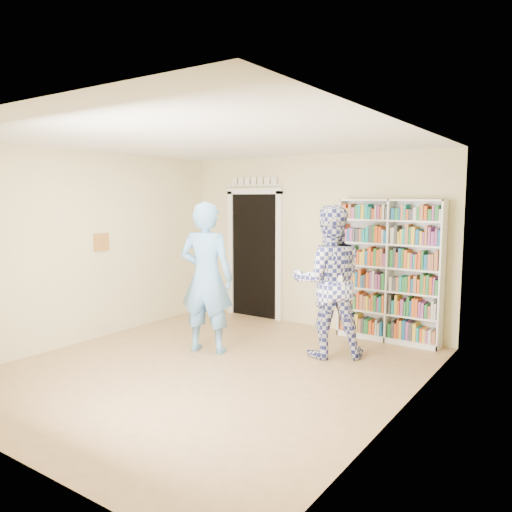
# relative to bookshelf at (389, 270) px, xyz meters

# --- Properties ---
(floor) EXTENTS (5.00, 5.00, 0.00)m
(floor) POSITION_rel_bookshelf_xyz_m (-1.32, -2.34, -1.02)
(floor) COLOR #987349
(floor) RESTS_ON ground
(ceiling) EXTENTS (5.00, 5.00, 0.00)m
(ceiling) POSITION_rel_bookshelf_xyz_m (-1.32, -2.34, 1.68)
(ceiling) COLOR white
(ceiling) RESTS_ON wall_back
(wall_back) EXTENTS (4.50, 0.00, 4.50)m
(wall_back) POSITION_rel_bookshelf_xyz_m (-1.32, 0.16, 0.33)
(wall_back) COLOR beige
(wall_back) RESTS_ON floor
(wall_left) EXTENTS (0.00, 5.00, 5.00)m
(wall_left) POSITION_rel_bookshelf_xyz_m (-3.57, -2.34, 0.33)
(wall_left) COLOR beige
(wall_left) RESTS_ON floor
(wall_right) EXTENTS (0.00, 5.00, 5.00)m
(wall_right) POSITION_rel_bookshelf_xyz_m (0.93, -2.34, 0.33)
(wall_right) COLOR beige
(wall_right) RESTS_ON floor
(bookshelf) EXTENTS (1.47, 0.28, 2.02)m
(bookshelf) POSITION_rel_bookshelf_xyz_m (0.00, 0.00, 0.00)
(bookshelf) COLOR white
(bookshelf) RESTS_ON floor
(doorway) EXTENTS (1.10, 0.08, 2.43)m
(doorway) POSITION_rel_bookshelf_xyz_m (-2.42, 0.13, 0.16)
(doorway) COLOR black
(doorway) RESTS_ON floor
(wall_art) EXTENTS (0.03, 0.25, 0.25)m
(wall_art) POSITION_rel_bookshelf_xyz_m (-3.55, -2.14, 0.38)
(wall_art) COLOR brown
(wall_art) RESTS_ON wall_left
(man_blue) EXTENTS (0.84, 0.67, 1.99)m
(man_blue) POSITION_rel_bookshelf_xyz_m (-1.81, -1.85, -0.02)
(man_blue) COLOR #63A0DD
(man_blue) RESTS_ON floor
(man_plaid) EXTENTS (1.20, 1.15, 1.95)m
(man_plaid) POSITION_rel_bookshelf_xyz_m (-0.40, -1.11, -0.05)
(man_plaid) COLOR navy
(man_plaid) RESTS_ON floor
(paper_sheet) EXTENTS (0.19, 0.07, 0.28)m
(paper_sheet) POSITION_rel_bookshelf_xyz_m (-0.23, -1.30, -0.06)
(paper_sheet) COLOR white
(paper_sheet) RESTS_ON man_plaid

